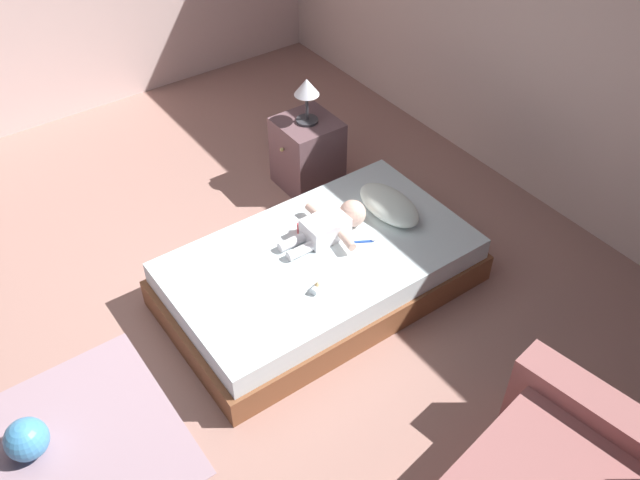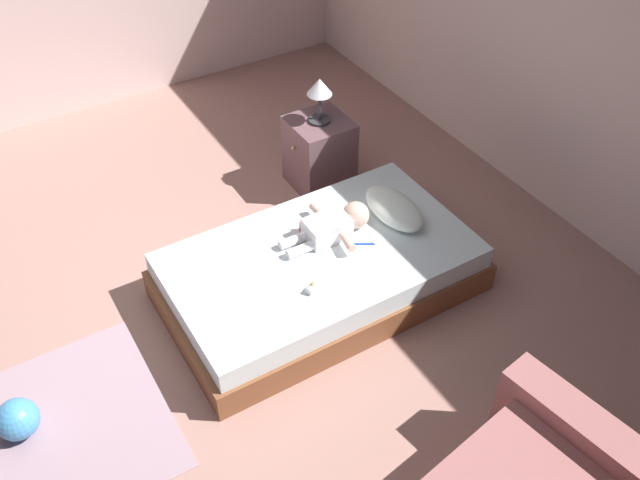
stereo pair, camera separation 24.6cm
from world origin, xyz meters
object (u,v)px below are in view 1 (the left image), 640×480
(baby, at_px, (333,224))
(lamp, at_px, (307,91))
(nightstand, at_px, (308,153))
(baby_bottle, at_px, (317,287))
(pillow, at_px, (389,205))
(toy_ball, at_px, (27,439))
(toy_block, at_px, (302,230))
(toothbrush, at_px, (364,241))
(bed, at_px, (320,272))

(baby, height_order, lamp, lamp)
(lamp, bearing_deg, baby, -25.61)
(nightstand, relative_size, baby_bottle, 5.36)
(pillow, xyz_separation_m, toy_ball, (0.12, -2.56, -0.30))
(toy_ball, height_order, toy_block, toy_block)
(baby, bearing_deg, nightstand, 154.39)
(lamp, distance_m, baby_bottle, 1.60)
(toothbrush, bearing_deg, nightstand, 163.32)
(bed, relative_size, pillow, 3.85)
(nightstand, bearing_deg, pillow, -0.82)
(toothbrush, relative_size, lamp, 0.42)
(bed, bearing_deg, baby, 119.82)
(bed, height_order, toothbrush, toothbrush)
(nightstand, height_order, lamp, lamp)
(baby, height_order, nightstand, nightstand)
(pillow, distance_m, baby, 0.43)
(baby, distance_m, baby_bottle, 0.53)
(toy_ball, distance_m, toy_block, 2.00)
(bed, bearing_deg, nightstand, 149.00)
(nightstand, bearing_deg, toy_block, -36.70)
(baby, bearing_deg, lamp, 154.39)
(bed, distance_m, lamp, 1.36)
(baby, bearing_deg, pillow, 83.05)
(nightstand, relative_size, lamp, 1.62)
(pillow, xyz_separation_m, lamp, (-0.98, 0.01, 0.40))
(baby, height_order, toy_ball, baby)
(toothbrush, height_order, toy_ball, toothbrush)
(lamp, distance_m, toy_block, 1.11)
(bed, xyz_separation_m, toothbrush, (0.09, 0.28, 0.19))
(pillow, bearing_deg, baby_bottle, -68.90)
(lamp, relative_size, baby_bottle, 3.30)
(lamp, bearing_deg, baby_bottle, -32.60)
(bed, height_order, toy_ball, bed)
(toothbrush, height_order, baby_bottle, baby_bottle)
(nightstand, xyz_separation_m, lamp, (0.00, 0.00, 0.54))
(pillow, height_order, lamp, lamp)
(bed, height_order, nightstand, nightstand)
(nightstand, bearing_deg, baby, -25.61)
(bed, relative_size, baby, 3.19)
(lamp, relative_size, toy_ball, 1.51)
(nightstand, height_order, baby_bottle, nightstand)
(baby, height_order, baby_bottle, baby)
(toy_block, bearing_deg, toothbrush, 42.05)
(nightstand, distance_m, toy_block, 1.02)
(lamp, bearing_deg, toy_block, -36.70)
(pillow, bearing_deg, toy_block, -105.52)
(nightstand, xyz_separation_m, toy_ball, (1.10, -2.57, -0.16))
(bed, bearing_deg, lamp, 149.00)
(toy_ball, bearing_deg, toothbrush, 89.64)
(toothbrush, xyz_separation_m, baby_bottle, (0.18, -0.49, 0.02))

